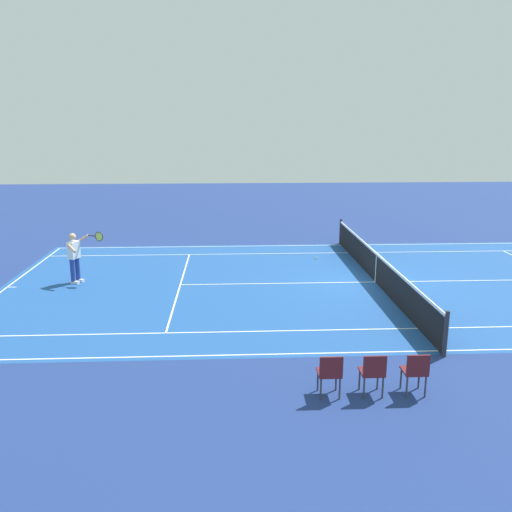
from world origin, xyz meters
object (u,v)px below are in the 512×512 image
object	(u,v)px
spectator_chair_1	(373,371)
tennis_ball	(316,258)
tennis_player_near	(75,255)
spectator_chair_0	(416,370)
tennis_net	(376,268)
spectator_chair_2	(330,372)

from	to	relation	value
spectator_chair_1	tennis_ball	bearing A→B (deg)	-93.30
tennis_player_near	spectator_chair_0	xyz separation A→B (m)	(-8.55, 7.92, -0.41)
spectator_chair_0	tennis_net	bearing A→B (deg)	-99.56
tennis_ball	spectator_chair_1	distance (m)	10.70
spectator_chair_2	spectator_chair_0	bearing A→B (deg)	180.00
tennis_net	spectator_chair_0	size ratio (longest dim) A/B	13.30
spectator_chair_0	spectator_chair_1	size ratio (longest dim) A/B	1.00
tennis_player_near	tennis_net	bearing A→B (deg)	177.51
tennis_net	tennis_ball	world-z (taller)	tennis_net
tennis_ball	spectator_chair_2	bearing A→B (deg)	82.32
spectator_chair_1	spectator_chair_2	xyz separation A→B (m)	(0.82, 0.00, 0.00)
tennis_player_near	tennis_ball	bearing A→B (deg)	-161.74
tennis_player_near	spectator_chair_0	world-z (taller)	tennis_player_near
tennis_player_near	spectator_chair_2	world-z (taller)	tennis_player_near
spectator_chair_0	spectator_chair_2	size ratio (longest dim) A/B	1.00
tennis_net	tennis_ball	xyz separation A→B (m)	(1.47, -3.18, -0.46)
tennis_net	tennis_ball	distance (m)	3.53
spectator_chair_0	spectator_chair_2	bearing A→B (deg)	0.00
spectator_chair_0	spectator_chair_1	xyz separation A→B (m)	(0.82, 0.00, 0.00)
tennis_player_near	spectator_chair_0	distance (m)	11.66
tennis_player_near	spectator_chair_1	world-z (taller)	tennis_player_near
spectator_chair_1	spectator_chair_2	size ratio (longest dim) A/B	1.00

